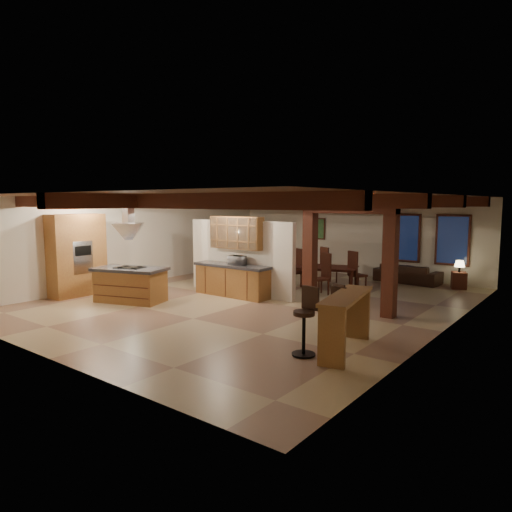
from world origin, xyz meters
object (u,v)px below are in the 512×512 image
Objects in this scene: dining_table at (325,277)px; bar_counter at (346,313)px; sofa at (407,273)px; kitchen_island at (130,284)px.

bar_counter reaches higher than dining_table.
bar_counter is (3.36, -5.27, 0.37)m from dining_table.
bar_counter is (1.64, -7.92, 0.41)m from sofa.
kitchen_island is 9.18m from sofa.
sofa is at bearing 39.18° from dining_table.
dining_table is 3.17m from sofa.
bar_counter is at bearing 106.01° from sofa.
kitchen_island reaches higher than sofa.
dining_table is at bearing 56.76° from kitchen_island.
kitchen_island is 1.03× the size of bar_counter.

